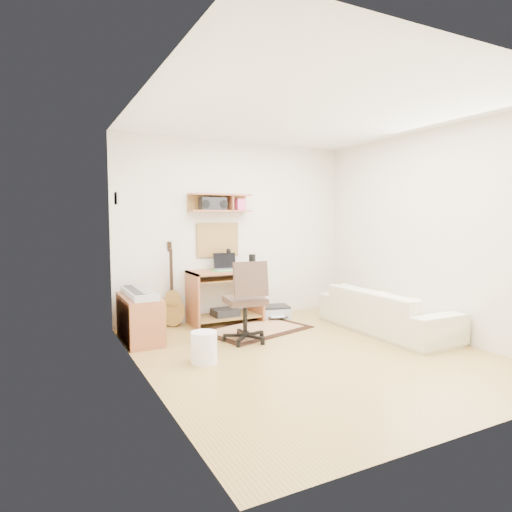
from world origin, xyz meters
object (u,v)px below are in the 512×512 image
task_chair (245,301)px  sofa (386,303)px  desk (225,297)px  printer (274,312)px  cabinet (140,318)px

task_chair → sofa: 1.89m
desk → printer: (0.78, -0.03, -0.29)m
desk → sofa: (1.68, -1.41, 0.00)m
printer → task_chair: bearing=-121.8°
task_chair → cabinet: bearing=159.1°
sofa → task_chair: bearing=76.8°
printer → sofa: 1.67m
desk → cabinet: 1.34m
printer → desk: bearing=-169.5°
task_chair → printer: 1.40m
desk → cabinet: (-1.28, -0.37, -0.10)m
task_chair → desk: bearing=88.4°
task_chair → sofa: (1.83, -0.43, -0.12)m
cabinet → printer: (2.06, 0.34, -0.19)m
desk → task_chair: size_ratio=1.00×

